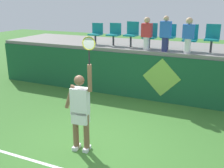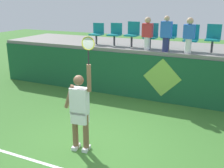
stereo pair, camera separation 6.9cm
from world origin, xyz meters
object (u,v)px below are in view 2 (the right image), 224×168
(spectator_1, at_px, (166,33))
(spectator_0, at_px, (147,33))
(tennis_player, at_px, (80,109))
(spectator_2, at_px, (189,35))
(stadium_chair_1, at_px, (115,33))
(stadium_chair_2, at_px, (133,33))
(water_bottle, at_px, (87,43))
(stadium_chair_3, at_px, (151,35))
(stadium_chair_4, at_px, (169,35))
(stadium_chair_5, at_px, (191,37))
(stadium_chair_0, at_px, (97,32))
(stadium_chair_6, at_px, (213,37))

(spectator_1, bearing_deg, spectator_0, 173.76)
(tennis_player, relative_size, spectator_2, 2.35)
(stadium_chair_1, distance_m, stadium_chair_2, 0.68)
(water_bottle, relative_size, spectator_2, 0.19)
(stadium_chair_1, distance_m, spectator_1, 2.05)
(stadium_chair_2, relative_size, stadium_chair_3, 1.03)
(spectator_0, xyz_separation_m, spectator_2, (1.36, -0.06, 0.02))
(water_bottle, distance_m, stadium_chair_1, 1.07)
(stadium_chair_4, xyz_separation_m, spectator_0, (-0.64, -0.39, 0.09))
(stadium_chair_4, xyz_separation_m, stadium_chair_5, (0.71, 0.01, -0.03))
(water_bottle, bearing_deg, stadium_chair_0, 70.88)
(stadium_chair_1, height_order, spectator_1, spectator_1)
(stadium_chair_3, bearing_deg, stadium_chair_5, 0.12)
(stadium_chair_4, height_order, stadium_chair_5, stadium_chair_5)
(tennis_player, distance_m, stadium_chair_5, 4.84)
(stadium_chair_4, distance_m, stadium_chair_5, 0.71)
(water_bottle, distance_m, spectator_2, 3.64)
(stadium_chair_0, height_order, stadium_chair_2, stadium_chair_2)
(stadium_chair_2, distance_m, spectator_0, 0.79)
(stadium_chair_0, height_order, spectator_0, spectator_0)
(stadium_chair_1, relative_size, stadium_chair_4, 0.96)
(water_bottle, distance_m, stadium_chair_6, 4.32)
(stadium_chair_6, distance_m, spectator_2, 0.82)
(stadium_chair_6, bearing_deg, stadium_chair_1, -179.91)
(stadium_chair_5, bearing_deg, spectator_0, -163.35)
(tennis_player, xyz_separation_m, stadium_chair_2, (-0.50, 4.44, 1.16))
(stadium_chair_1, bearing_deg, stadium_chair_3, 0.31)
(tennis_player, bearing_deg, stadium_chair_0, 113.30)
(stadium_chair_6, bearing_deg, stadium_chair_3, 179.95)
(water_bottle, relative_size, stadium_chair_0, 0.27)
(water_bottle, distance_m, stadium_chair_2, 1.69)
(stadium_chair_2, xyz_separation_m, stadium_chair_6, (2.70, 0.00, 0.00))
(stadium_chair_1, relative_size, spectator_1, 0.71)
(tennis_player, relative_size, stadium_chair_4, 3.11)
(stadium_chair_0, relative_size, stadium_chair_1, 0.97)
(water_bottle, height_order, stadium_chair_1, stadium_chair_1)
(stadium_chair_4, bearing_deg, stadium_chair_1, 179.98)
(stadium_chair_0, relative_size, stadium_chair_3, 0.92)
(spectator_0, bearing_deg, spectator_1, -6.24)
(spectator_0, bearing_deg, stadium_chair_6, 11.20)
(stadium_chair_2, relative_size, spectator_2, 0.79)
(water_bottle, bearing_deg, spectator_2, 0.19)
(stadium_chair_2, height_order, stadium_chair_4, stadium_chair_2)
(water_bottle, xyz_separation_m, stadium_chair_0, (0.16, 0.47, 0.33))
(stadium_chair_1, height_order, stadium_chair_4, stadium_chair_4)
(stadium_chair_0, xyz_separation_m, stadium_chair_6, (4.11, 0.01, 0.06))
(stadium_chair_3, bearing_deg, spectator_2, -18.96)
(stadium_chair_0, height_order, stadium_chair_1, stadium_chair_1)
(stadium_chair_1, distance_m, stadium_chair_4, 1.99)
(stadium_chair_3, xyz_separation_m, stadium_chair_6, (2.02, -0.00, 0.04))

